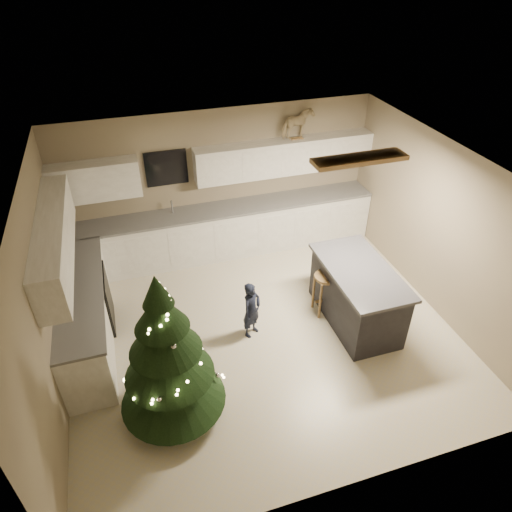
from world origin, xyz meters
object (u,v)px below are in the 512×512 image
(christmas_tree, at_px, (168,361))
(rocking_horse, at_px, (297,124))
(island, at_px, (357,295))
(toddler, at_px, (252,310))
(bar_stool, at_px, (326,285))

(christmas_tree, height_order, rocking_horse, rocking_horse)
(island, bearing_deg, toddler, 173.82)
(bar_stool, bearing_deg, christmas_tree, -156.01)
(island, bearing_deg, bar_stool, 140.00)
(island, height_order, christmas_tree, christmas_tree)
(bar_stool, relative_size, rocking_horse, 1.11)
(toddler, bearing_deg, rocking_horse, 21.00)
(island, distance_m, bar_stool, 0.48)
(toddler, distance_m, rocking_horse, 3.30)
(island, height_order, toddler, island)
(island, relative_size, rocking_horse, 2.70)
(rocking_horse, bearing_deg, toddler, 125.70)
(christmas_tree, bearing_deg, bar_stool, 23.99)
(toddler, bearing_deg, island, -41.73)
(toddler, relative_size, rocking_horse, 1.46)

